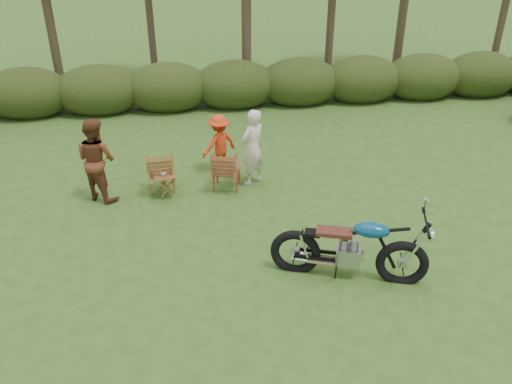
{
  "coord_description": "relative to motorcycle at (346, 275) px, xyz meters",
  "views": [
    {
      "loc": [
        -1.55,
        -5.78,
        4.81
      ],
      "look_at": [
        -0.46,
        1.54,
        0.9
      ],
      "focal_mm": 35.0,
      "sensor_mm": 36.0,
      "label": 1
    }
  ],
  "objects": [
    {
      "name": "ground",
      "position": [
        -0.78,
        -0.26,
        0.0
      ],
      "size": [
        80.0,
        80.0,
        0.0
      ],
      "primitive_type": "plane",
      "color": "#294E1A",
      "rests_on": "ground"
    },
    {
      "name": "motorcycle",
      "position": [
        0.0,
        0.0,
        0.0
      ],
      "size": [
        2.43,
        1.56,
        1.3
      ],
      "primitive_type": null,
      "rotation": [
        0.0,
        0.0,
        -0.33
      ],
      "color": "#0C6FA7",
      "rests_on": "ground"
    },
    {
      "name": "lawn_chair_right",
      "position": [
        -1.57,
        3.26,
        0.0
      ],
      "size": [
        0.72,
        0.72,
        0.86
      ],
      "primitive_type": null,
      "rotation": [
        0.0,
        0.0,
        2.88
      ],
      "color": "brown",
      "rests_on": "ground"
    },
    {
      "name": "lawn_chair_left",
      "position": [
        -2.91,
        3.39,
        0.0
      ],
      "size": [
        0.66,
        0.66,
        0.89
      ],
      "primitive_type": null,
      "rotation": [
        0.0,
        0.0,
        3.23
      ],
      "color": "brown",
      "rests_on": "ground"
    },
    {
      "name": "side_table",
      "position": [
        -2.82,
        3.06,
        0.23
      ],
      "size": [
        0.52,
        0.47,
        0.47
      ],
      "primitive_type": null,
      "rotation": [
        0.0,
        0.0,
        0.21
      ],
      "color": "#5D2D17",
      "rests_on": "ground"
    },
    {
      "name": "cup",
      "position": [
        -2.84,
        3.07,
        0.51
      ],
      "size": [
        0.12,
        0.12,
        0.09
      ],
      "primitive_type": "imported",
      "rotation": [
        0.0,
        0.0,
        0.06
      ],
      "color": "beige",
      "rests_on": "side_table"
    },
    {
      "name": "adult_a",
      "position": [
        -0.99,
        3.4,
        0.0
      ],
      "size": [
        0.71,
        0.66,
        1.63
      ],
      "primitive_type": "imported",
      "rotation": [
        0.0,
        0.0,
        3.77
      ],
      "color": "beige",
      "rests_on": "ground"
    },
    {
      "name": "adult_b",
      "position": [
        -4.1,
        3.2,
        0.0
      ],
      "size": [
        1.03,
        1.0,
        1.67
      ],
      "primitive_type": "imported",
      "rotation": [
        0.0,
        0.0,
        2.49
      ],
      "color": "brown",
      "rests_on": "ground"
    },
    {
      "name": "child",
      "position": [
        -1.63,
        4.09,
        0.0
      ],
      "size": [
        0.98,
        0.85,
        1.31
      ],
      "primitive_type": "imported",
      "rotation": [
        0.0,
        0.0,
        3.68
      ],
      "color": "red",
      "rests_on": "ground"
    }
  ]
}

